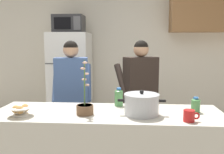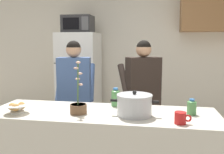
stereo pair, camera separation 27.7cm
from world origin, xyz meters
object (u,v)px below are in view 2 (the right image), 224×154
at_px(bottle_near_edge, 116,97).
at_px(potted_orchid, 78,106).
at_px(person_near_pot, 75,89).
at_px(bread_bowl, 17,108).
at_px(bottle_mid_counter, 192,107).
at_px(person_by_sink, 143,89).
at_px(microwave, 78,24).
at_px(coffee_mug, 181,118).
at_px(refrigerator, 80,84).
at_px(cooking_pot, 134,105).

xyz_separation_m(bottle_near_edge, potted_orchid, (-0.28, -0.33, -0.02)).
bearing_deg(person_near_pot, bottle_near_edge, -40.65).
xyz_separation_m(bread_bowl, bottle_mid_counter, (1.54, 0.23, 0.02)).
relative_size(person_by_sink, bread_bowl, 7.20).
bearing_deg(bottle_mid_counter, person_near_pot, 151.83).
distance_m(microwave, coffee_mug, 2.67).
xyz_separation_m(person_by_sink, bottle_near_edge, (-0.24, -0.63, 0.03)).
bearing_deg(person_by_sink, coffee_mug, -72.28).
bearing_deg(bread_bowl, coffee_mug, -1.98).
xyz_separation_m(refrigerator, person_by_sink, (1.12, -0.98, 0.12)).
xyz_separation_m(bread_bowl, potted_orchid, (0.54, 0.09, 0.02)).
bearing_deg(microwave, person_by_sink, -40.65).
distance_m(refrigerator, person_near_pot, 1.13).
distance_m(person_by_sink, bottle_near_edge, 0.67).
relative_size(coffee_mug, bottle_near_edge, 0.71).
relative_size(person_by_sink, bottle_mid_counter, 11.29).
bearing_deg(bottle_near_edge, cooking_pot, -54.70).
relative_size(microwave, person_by_sink, 0.30).
distance_m(bread_bowl, bottle_mid_counter, 1.55).
bearing_deg(bottle_mid_counter, refrigerator, 131.51).
relative_size(refrigerator, bottle_near_edge, 9.31).
bearing_deg(refrigerator, potted_orchid, -72.93).
height_order(refrigerator, bread_bowl, refrigerator).
distance_m(refrigerator, bottle_near_edge, 1.84).
xyz_separation_m(refrigerator, microwave, (0.00, -0.02, 1.00)).
bearing_deg(person_near_pot, coffee_mug, -39.56).
distance_m(refrigerator, potted_orchid, 2.03).
bearing_deg(refrigerator, coffee_mug, -54.74).
distance_m(coffee_mug, bread_bowl, 1.42).
distance_m(coffee_mug, bottle_near_edge, 0.75).
height_order(microwave, bread_bowl, microwave).
bearing_deg(person_by_sink, potted_orchid, -118.74).
bearing_deg(microwave, bottle_near_edge, -61.02).
xyz_separation_m(person_by_sink, potted_orchid, (-0.52, -0.95, 0.01)).
distance_m(person_by_sink, bottle_mid_counter, 0.94).
distance_m(cooking_pot, bottle_near_edge, 0.37).
bearing_deg(bread_bowl, microwave, 91.44).
bearing_deg(bottle_near_edge, microwave, 118.98).
height_order(bottle_near_edge, bottle_mid_counter, bottle_near_edge).
bearing_deg(person_near_pot, microwave, 104.51).
xyz_separation_m(bread_bowl, bottle_near_edge, (0.83, 0.42, 0.04)).
distance_m(person_near_pot, bread_bowl, 0.96).
relative_size(cooking_pot, bottle_mid_counter, 2.99).
height_order(bread_bowl, bottle_near_edge, bottle_near_edge).
relative_size(cooking_pot, bottle_near_edge, 2.28).
height_order(person_by_sink, bread_bowl, person_by_sink).
height_order(person_near_pot, bottle_near_edge, person_near_pot).
bearing_deg(refrigerator, bottle_mid_counter, -48.49).
bearing_deg(bottle_near_edge, person_by_sink, 69.16).
relative_size(refrigerator, potted_orchid, 3.58).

